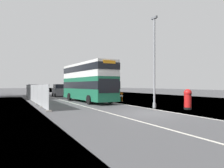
% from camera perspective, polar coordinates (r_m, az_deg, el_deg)
% --- Properties ---
extents(ground, '(140.00, 280.00, 0.10)m').
position_cam_1_polar(ground, '(16.29, 11.46, -7.82)').
color(ground, '#4C4C4F').
extents(double_decker_bus, '(3.33, 11.41, 4.75)m').
position_cam_1_polar(double_decker_bus, '(26.44, -6.65, 0.68)').
color(double_decker_bus, '#196042').
rests_on(double_decker_bus, ground).
extents(lamppost_foreground, '(0.29, 0.70, 8.22)m').
position_cam_1_polar(lamppost_foreground, '(19.35, 11.34, 5.03)').
color(lamppost_foreground, gray).
rests_on(lamppost_foreground, ground).
extents(red_pillar_postbox, '(0.67, 0.67, 1.75)m').
position_cam_1_polar(red_pillar_postbox, '(19.25, 19.76, -3.63)').
color(red_pillar_postbox, black).
rests_on(red_pillar_postbox, ground).
extents(roadworks_barrier, '(1.82, 0.75, 1.17)m').
position_cam_1_polar(roadworks_barrier, '(26.00, 1.04, -3.23)').
color(roadworks_barrier, orange).
rests_on(roadworks_barrier, ground).
extents(construction_site_fence, '(0.44, 20.60, 2.18)m').
position_cam_1_polar(construction_site_fence, '(27.34, -20.36, -2.44)').
color(construction_site_fence, '#A8AAAD').
rests_on(construction_site_fence, ground).
extents(car_oncoming_near, '(2.01, 3.99, 2.23)m').
position_cam_1_polar(car_oncoming_near, '(40.03, -14.13, -1.76)').
color(car_oncoming_near, slate).
rests_on(car_oncoming_near, ground).
extents(car_receding_mid, '(2.08, 4.55, 2.22)m').
position_cam_1_polar(car_receding_mid, '(45.86, -20.50, -1.56)').
color(car_receding_mid, black).
rests_on(car_receding_mid, ground).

